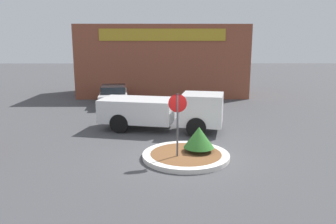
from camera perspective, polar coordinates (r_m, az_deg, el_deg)
name	(u,v)px	position (r m, az deg, el deg)	size (l,w,h in m)	color
ground_plane	(186,158)	(12.84, 3.12, -7.99)	(120.00, 120.00, 0.00)	#474749
traffic_island	(186,156)	(12.81, 3.12, -7.61)	(3.37, 3.37, 0.18)	silver
stop_sign	(178,115)	(12.07, 1.67, -0.52)	(0.68, 0.07, 2.57)	#4C4C51
island_shrub	(199,137)	(12.91, 5.41, -4.39)	(1.20, 1.20, 0.99)	brown
utility_truck	(163,110)	(16.55, -0.91, 0.34)	(6.43, 3.24, 1.93)	silver
storefront_building	(163,60)	(28.52, -0.93, 8.97)	(13.71, 6.07, 5.79)	brown
parked_sedan_white	(114,95)	(23.81, -9.43, 2.97)	(2.44, 4.88, 1.42)	silver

